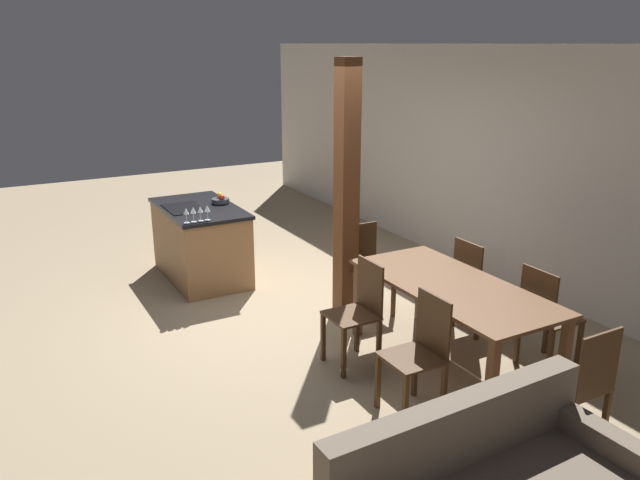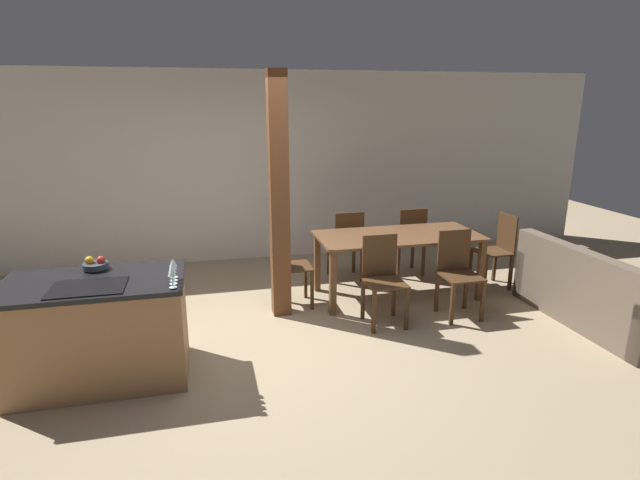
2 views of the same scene
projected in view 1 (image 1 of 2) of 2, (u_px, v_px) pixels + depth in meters
name	position (u px, v px, depth m)	size (l,w,h in m)	color
ground_plane	(276.00, 314.00, 6.51)	(16.00, 16.00, 0.00)	#9E896B
wall_back	(488.00, 163.00, 7.40)	(11.20, 0.08, 2.70)	silver
kitchen_island	(201.00, 242.00, 7.42)	(1.43, 0.83, 0.89)	#9E7047
fruit_bowl	(221.00, 199.00, 7.42)	(0.21, 0.21, 0.11)	#383D47
wine_glass_near	(186.00, 212.00, 6.55)	(0.06, 0.06, 0.16)	silver
wine_glass_middle	(193.00, 211.00, 6.58)	(0.06, 0.06, 0.16)	silver
wine_glass_far	(200.00, 210.00, 6.62)	(0.06, 0.06, 0.16)	silver
wine_glass_end	(207.00, 209.00, 6.66)	(0.06, 0.06, 0.16)	silver
dining_table	(452.00, 295.00, 5.29)	(1.92, 0.88, 0.76)	brown
dining_chair_near_left	(358.00, 311.00, 5.39)	(0.40, 0.40, 0.93)	#472D19
dining_chair_near_right	(420.00, 352.00, 4.67)	(0.40, 0.40, 0.93)	#472D19
dining_chair_far_left	(475.00, 283.00, 6.01)	(0.40, 0.40, 0.93)	#472D19
dining_chair_far_right	(545.00, 316.00, 5.29)	(0.40, 0.40, 0.93)	#472D19
dining_chair_head_end	(366.00, 267.00, 6.45)	(0.40, 0.40, 0.93)	#472D19
dining_chair_foot_end	(580.00, 384.00, 4.23)	(0.40, 0.40, 0.93)	#472D19
timber_post	(347.00, 192.00, 6.21)	(0.20, 0.20, 2.59)	brown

